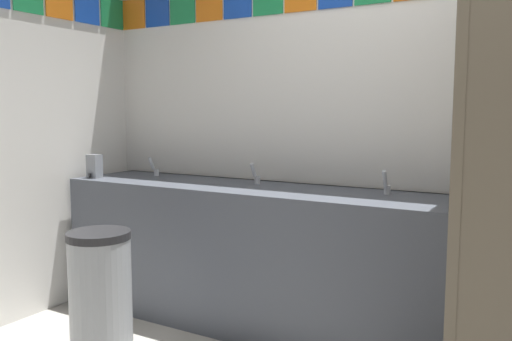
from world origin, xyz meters
The scene contains 7 objects.
wall_back centered at (0.00, 1.46, 1.38)m, with size 4.58×0.09×2.74m.
vanity_counter centered at (-1.00, 1.12, 0.45)m, with size 2.48×0.60×0.87m.
faucet_left centered at (-1.83, 1.21, 0.92)m, with size 0.04×0.10×0.14m.
faucet_center centered at (-1.00, 1.21, 0.92)m, with size 0.04×0.10×0.14m.
faucet_right centered at (-0.17, 1.21, 0.92)m, with size 0.04×0.10×0.14m.
soap_dispenser centered at (-2.13, 0.94, 0.95)m, with size 0.09×0.09×0.16m.
trash_bin centered at (-1.39, 0.27, 0.36)m, with size 0.33×0.33×0.71m.
Camera 1 is at (0.66, -1.62, 1.32)m, focal length 37.21 mm.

